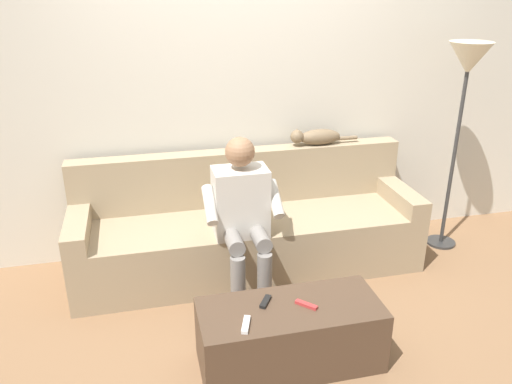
{
  "coord_description": "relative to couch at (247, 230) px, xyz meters",
  "views": [
    {
      "loc": [
        0.75,
        3.34,
        2.11
      ],
      "look_at": [
        0.0,
        0.17,
        0.74
      ],
      "focal_mm": 36.22,
      "sensor_mm": 36.0,
      "label": 1
    }
  ],
  "objects": [
    {
      "name": "coffee_table",
      "position": [
        0.0,
        1.15,
        -0.11
      ],
      "size": [
        1.05,
        0.45,
        0.39
      ],
      "color": "#4C3828",
      "rests_on": "ground"
    },
    {
      "name": "remote_red",
      "position": [
        -0.09,
        1.16,
        0.09
      ],
      "size": [
        0.11,
        0.12,
        0.02
      ],
      "primitive_type": "cube",
      "rotation": [
        0.0,
        0.0,
        2.33
      ],
      "color": "#B73333",
      "rests_on": "coffee_table"
    },
    {
      "name": "back_wall",
      "position": [
        0.0,
        -0.42,
        0.91
      ],
      "size": [
        5.68,
        0.06,
        2.41
      ],
      "primitive_type": "cube",
      "color": "beige",
      "rests_on": "ground"
    },
    {
      "name": "ground_plane",
      "position": [
        0.0,
        0.73,
        -0.3
      ],
      "size": [
        8.0,
        8.0,
        0.0
      ],
      "primitive_type": "plane",
      "color": "#846042"
    },
    {
      "name": "couch",
      "position": [
        0.0,
        0.0,
        0.0
      ],
      "size": [
        2.59,
        0.74,
        0.87
      ],
      "color": "#9E896B",
      "rests_on": "ground"
    },
    {
      "name": "cat_on_backrest",
      "position": [
        -0.62,
        -0.24,
        0.63
      ],
      "size": [
        0.56,
        0.13,
        0.14
      ],
      "color": "#756047",
      "rests_on": "couch"
    },
    {
      "name": "remote_white",
      "position": [
        0.28,
        1.26,
        0.1
      ],
      "size": [
        0.08,
        0.14,
        0.02
      ],
      "primitive_type": "cube",
      "rotation": [
        0.0,
        0.0,
        1.24
      ],
      "color": "white",
      "rests_on": "coffee_table"
    },
    {
      "name": "floor_lamp",
      "position": [
        -1.68,
        0.04,
        1.14
      ],
      "size": [
        0.32,
        0.32,
        1.67
      ],
      "color": "#2D2D2D",
      "rests_on": "ground"
    },
    {
      "name": "remote_black",
      "position": [
        0.13,
        1.08,
        0.09
      ],
      "size": [
        0.09,
        0.12,
        0.02
      ],
      "primitive_type": "cube",
      "rotation": [
        0.0,
        0.0,
        1.01
      ],
      "color": "black",
      "rests_on": "coffee_table"
    },
    {
      "name": "person_solo_seated",
      "position": [
        0.11,
        0.36,
        0.34
      ],
      "size": [
        0.52,
        0.5,
        1.14
      ],
      "color": "beige",
      "rests_on": "ground"
    }
  ]
}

